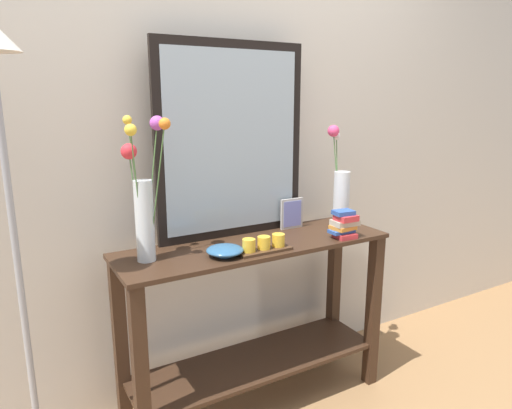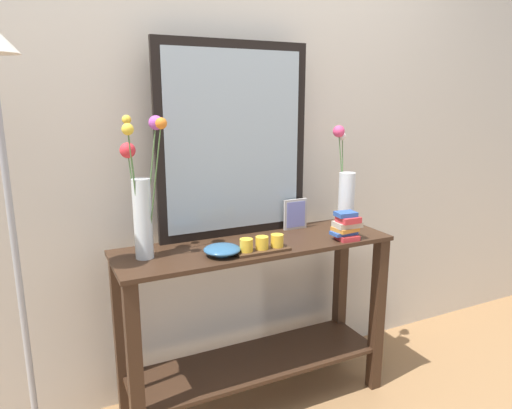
{
  "view_description": "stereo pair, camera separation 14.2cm",
  "coord_description": "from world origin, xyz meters",
  "px_view_note": "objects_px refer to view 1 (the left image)",
  "views": [
    {
      "loc": [
        -1.0,
        -1.74,
        1.47
      ],
      "look_at": [
        0.0,
        0.0,
        1.0
      ],
      "focal_mm": 32.25,
      "sensor_mm": 36.0,
      "label": 1
    },
    {
      "loc": [
        -0.87,
        -1.8,
        1.47
      ],
      "look_at": [
        0.0,
        0.0,
        1.0
      ],
      "focal_mm": 32.25,
      "sensor_mm": 36.0,
      "label": 2
    }
  ],
  "objects_px": {
    "candle_tray": "(264,245)",
    "book_stack": "(344,224)",
    "picture_frame_small": "(292,214)",
    "console_table": "(256,308)",
    "mirror_leaning": "(232,142)",
    "tall_vase_left": "(144,198)",
    "decorative_bowl": "(225,250)",
    "vase_right": "(340,191)",
    "floor_lamp": "(9,196)"
  },
  "relations": [
    {
      "from": "candle_tray",
      "to": "book_stack",
      "type": "relative_size",
      "value": 1.72
    },
    {
      "from": "book_stack",
      "to": "picture_frame_small",
      "type": "bearing_deg",
      "value": 116.3
    },
    {
      "from": "console_table",
      "to": "mirror_leaning",
      "type": "relative_size",
      "value": 1.42
    },
    {
      "from": "candle_tray",
      "to": "picture_frame_small",
      "type": "xyz_separation_m",
      "value": [
        0.31,
        0.24,
        0.05
      ]
    },
    {
      "from": "tall_vase_left",
      "to": "console_table",
      "type": "bearing_deg",
      "value": -2.75
    },
    {
      "from": "decorative_bowl",
      "to": "book_stack",
      "type": "bearing_deg",
      "value": -3.88
    },
    {
      "from": "vase_right",
      "to": "candle_tray",
      "type": "height_order",
      "value": "vase_right"
    },
    {
      "from": "tall_vase_left",
      "to": "book_stack",
      "type": "height_order",
      "value": "tall_vase_left"
    },
    {
      "from": "decorative_bowl",
      "to": "floor_lamp",
      "type": "relative_size",
      "value": 0.09
    },
    {
      "from": "tall_vase_left",
      "to": "decorative_bowl",
      "type": "height_order",
      "value": "tall_vase_left"
    },
    {
      "from": "floor_lamp",
      "to": "mirror_leaning",
      "type": "bearing_deg",
      "value": 12.95
    },
    {
      "from": "tall_vase_left",
      "to": "decorative_bowl",
      "type": "relative_size",
      "value": 3.71
    },
    {
      "from": "mirror_leaning",
      "to": "vase_right",
      "type": "bearing_deg",
      "value": -11.87
    },
    {
      "from": "mirror_leaning",
      "to": "book_stack",
      "type": "relative_size",
      "value": 6.34
    },
    {
      "from": "mirror_leaning",
      "to": "candle_tray",
      "type": "xyz_separation_m",
      "value": [
        0.0,
        -0.28,
        -0.42
      ]
    },
    {
      "from": "candle_tray",
      "to": "console_table",
      "type": "bearing_deg",
      "value": 76.1
    },
    {
      "from": "console_table",
      "to": "picture_frame_small",
      "type": "bearing_deg",
      "value": 23.58
    },
    {
      "from": "console_table",
      "to": "mirror_leaning",
      "type": "distance_m",
      "value": 0.79
    },
    {
      "from": "console_table",
      "to": "picture_frame_small",
      "type": "height_order",
      "value": "picture_frame_small"
    },
    {
      "from": "mirror_leaning",
      "to": "decorative_bowl",
      "type": "bearing_deg",
      "value": -123.53
    },
    {
      "from": "book_stack",
      "to": "mirror_leaning",
      "type": "bearing_deg",
      "value": 145.92
    },
    {
      "from": "console_table",
      "to": "candle_tray",
      "type": "height_order",
      "value": "candle_tray"
    },
    {
      "from": "picture_frame_small",
      "to": "decorative_bowl",
      "type": "relative_size",
      "value": 0.98
    },
    {
      "from": "candle_tray",
      "to": "book_stack",
      "type": "height_order",
      "value": "book_stack"
    },
    {
      "from": "floor_lamp",
      "to": "tall_vase_left",
      "type": "bearing_deg",
      "value": 9.08
    },
    {
      "from": "tall_vase_left",
      "to": "decorative_bowl",
      "type": "distance_m",
      "value": 0.39
    },
    {
      "from": "picture_frame_small",
      "to": "book_stack",
      "type": "height_order",
      "value": "picture_frame_small"
    },
    {
      "from": "mirror_leaning",
      "to": "candle_tray",
      "type": "distance_m",
      "value": 0.51
    },
    {
      "from": "book_stack",
      "to": "vase_right",
      "type": "bearing_deg",
      "value": 55.94
    },
    {
      "from": "tall_vase_left",
      "to": "floor_lamp",
      "type": "height_order",
      "value": "floor_lamp"
    },
    {
      "from": "console_table",
      "to": "book_stack",
      "type": "bearing_deg",
      "value": -18.13
    },
    {
      "from": "candle_tray",
      "to": "picture_frame_small",
      "type": "height_order",
      "value": "picture_frame_small"
    },
    {
      "from": "tall_vase_left",
      "to": "candle_tray",
      "type": "distance_m",
      "value": 0.54
    },
    {
      "from": "console_table",
      "to": "book_stack",
      "type": "relative_size",
      "value": 9.03
    },
    {
      "from": "candle_tray",
      "to": "picture_frame_small",
      "type": "relative_size",
      "value": 1.59
    },
    {
      "from": "vase_right",
      "to": "mirror_leaning",
      "type": "bearing_deg",
      "value": 168.13
    },
    {
      "from": "mirror_leaning",
      "to": "picture_frame_small",
      "type": "relative_size",
      "value": 5.84
    },
    {
      "from": "candle_tray",
      "to": "picture_frame_small",
      "type": "distance_m",
      "value": 0.39
    },
    {
      "from": "decorative_bowl",
      "to": "book_stack",
      "type": "xyz_separation_m",
      "value": [
        0.61,
        -0.04,
        0.04
      ]
    },
    {
      "from": "book_stack",
      "to": "floor_lamp",
      "type": "distance_m",
      "value": 1.4
    },
    {
      "from": "console_table",
      "to": "tall_vase_left",
      "type": "height_order",
      "value": "tall_vase_left"
    },
    {
      "from": "decorative_bowl",
      "to": "floor_lamp",
      "type": "height_order",
      "value": "floor_lamp"
    },
    {
      "from": "vase_right",
      "to": "decorative_bowl",
      "type": "xyz_separation_m",
      "value": [
        -0.73,
        -0.14,
        -0.16
      ]
    },
    {
      "from": "tall_vase_left",
      "to": "decorative_bowl",
      "type": "xyz_separation_m",
      "value": [
        0.3,
        -0.12,
        -0.23
      ]
    },
    {
      "from": "vase_right",
      "to": "floor_lamp",
      "type": "relative_size",
      "value": 0.3
    },
    {
      "from": "console_table",
      "to": "decorative_bowl",
      "type": "xyz_separation_m",
      "value": [
        -0.2,
        -0.09,
        0.35
      ]
    },
    {
      "from": "mirror_leaning",
      "to": "candle_tray",
      "type": "relative_size",
      "value": 3.68
    },
    {
      "from": "tall_vase_left",
      "to": "picture_frame_small",
      "type": "distance_m",
      "value": 0.8
    },
    {
      "from": "picture_frame_small",
      "to": "book_stack",
      "type": "bearing_deg",
      "value": -63.7
    },
    {
      "from": "decorative_bowl",
      "to": "book_stack",
      "type": "relative_size",
      "value": 1.11
    }
  ]
}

